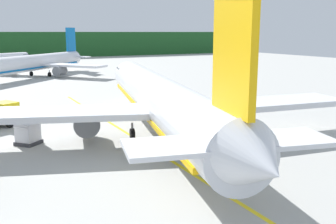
{
  "coord_description": "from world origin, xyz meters",
  "views": [
    {
      "loc": [
        0.56,
        -15.72,
        9.21
      ],
      "look_at": [
        15.43,
        12.97,
        2.51
      ],
      "focal_mm": 41.3,
      "sensor_mm": 36.0,
      "label": 1
    }
  ],
  "objects_px": {
    "airliner_foreground": "(159,99)",
    "airliner_mid_apron": "(37,63)",
    "cargo_container_near": "(28,134)",
    "crew_marshaller": "(89,124)",
    "crew_supervisor": "(214,167)",
    "crew_loader_left": "(227,148)"
  },
  "relations": [
    {
      "from": "cargo_container_near",
      "to": "crew_marshaller",
      "type": "height_order",
      "value": "cargo_container_near"
    },
    {
      "from": "cargo_container_near",
      "to": "crew_supervisor",
      "type": "xyz_separation_m",
      "value": [
        9.15,
        -14.03,
        0.06
      ]
    },
    {
      "from": "crew_marshaller",
      "to": "crew_loader_left",
      "type": "bearing_deg",
      "value": -61.23
    },
    {
      "from": "airliner_foreground",
      "to": "crew_loader_left",
      "type": "xyz_separation_m",
      "value": [
        1.2,
        -8.62,
        -2.33
      ]
    },
    {
      "from": "cargo_container_near",
      "to": "crew_loader_left",
      "type": "height_order",
      "value": "cargo_container_near"
    },
    {
      "from": "airliner_foreground",
      "to": "crew_loader_left",
      "type": "distance_m",
      "value": 9.01
    },
    {
      "from": "cargo_container_near",
      "to": "crew_loader_left",
      "type": "relative_size",
      "value": 1.35
    },
    {
      "from": "crew_marshaller",
      "to": "airliner_foreground",
      "type": "bearing_deg",
      "value": -32.84
    },
    {
      "from": "airliner_foreground",
      "to": "airliner_mid_apron",
      "type": "relative_size",
      "value": 1.48
    },
    {
      "from": "airliner_foreground",
      "to": "cargo_container_near",
      "type": "distance_m",
      "value": 11.49
    },
    {
      "from": "airliner_foreground",
      "to": "crew_marshaller",
      "type": "relative_size",
      "value": 24.55
    },
    {
      "from": "cargo_container_near",
      "to": "crew_marshaller",
      "type": "bearing_deg",
      "value": 8.42
    },
    {
      "from": "cargo_container_near",
      "to": "crew_supervisor",
      "type": "bearing_deg",
      "value": -56.88
    },
    {
      "from": "airliner_mid_apron",
      "to": "crew_supervisor",
      "type": "relative_size",
      "value": 16.94
    },
    {
      "from": "cargo_container_near",
      "to": "crew_supervisor",
      "type": "distance_m",
      "value": 16.76
    },
    {
      "from": "airliner_mid_apron",
      "to": "crew_marshaller",
      "type": "distance_m",
      "value": 51.06
    },
    {
      "from": "crew_loader_left",
      "to": "cargo_container_near",
      "type": "bearing_deg",
      "value": 136.79
    },
    {
      "from": "airliner_mid_apron",
      "to": "cargo_container_near",
      "type": "bearing_deg",
      "value": -99.99
    },
    {
      "from": "airliner_mid_apron",
      "to": "cargo_container_near",
      "type": "relative_size",
      "value": 11.62
    },
    {
      "from": "airliner_mid_apron",
      "to": "cargo_container_near",
      "type": "distance_m",
      "value": 52.53
    },
    {
      "from": "cargo_container_near",
      "to": "airliner_foreground",
      "type": "bearing_deg",
      "value": -14.08
    },
    {
      "from": "crew_marshaller",
      "to": "airliner_mid_apron",
      "type": "bearing_deg",
      "value": 85.85
    }
  ]
}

